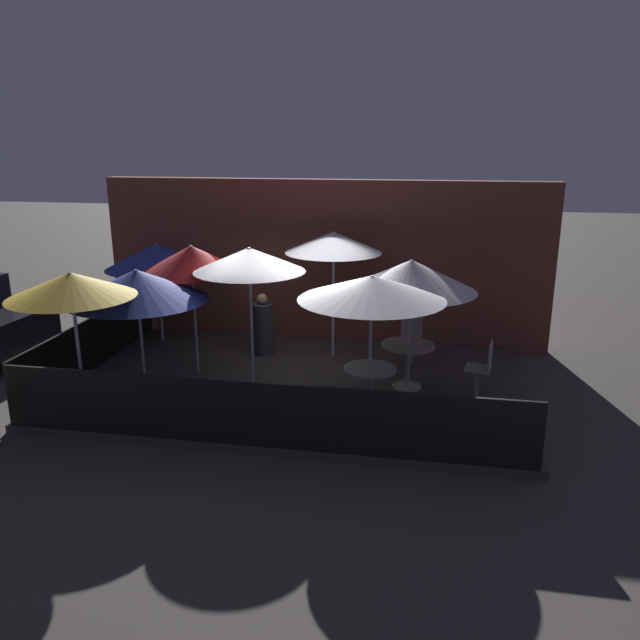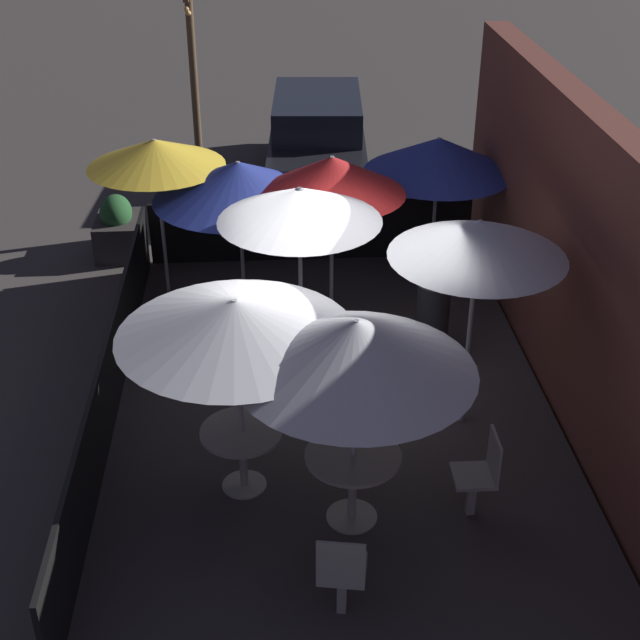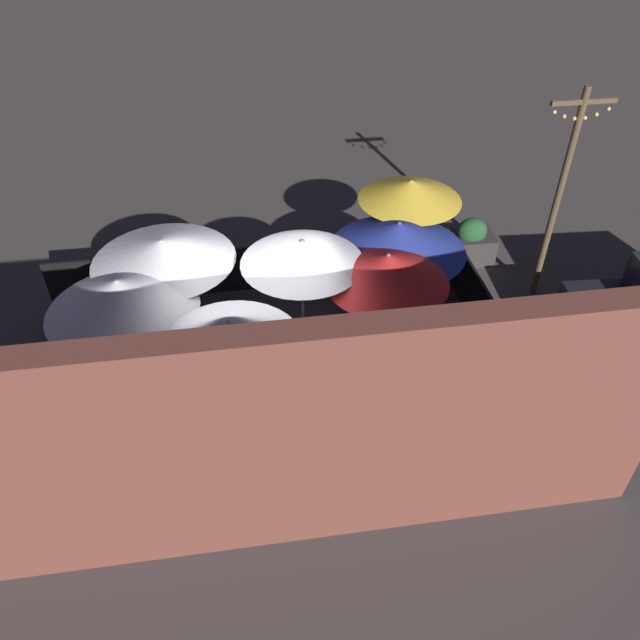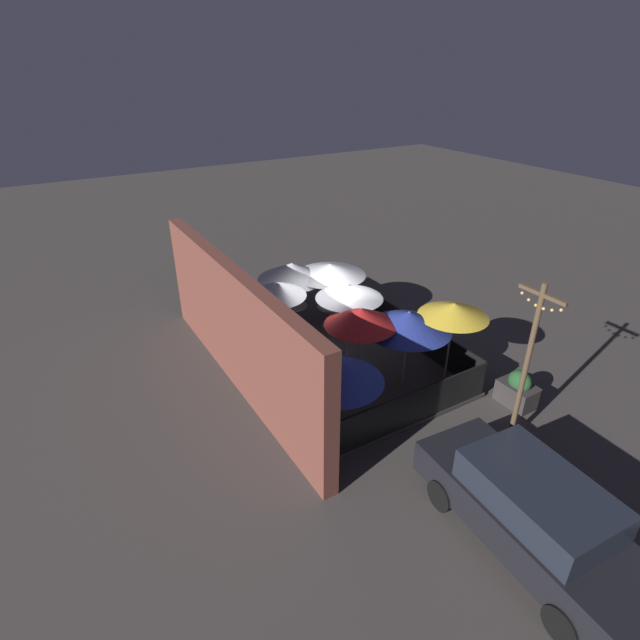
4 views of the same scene
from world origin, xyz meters
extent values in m
plane|color=#423D3A|center=(0.00, 0.00, 0.00)|extent=(60.00, 60.00, 0.00)
cube|color=#383333|center=(0.00, 0.00, 0.06)|extent=(7.76, 5.04, 0.12)
cube|color=brown|center=(0.00, 2.75, 1.72)|extent=(9.36, 0.36, 3.44)
cube|color=black|center=(0.00, -2.48, 0.59)|extent=(7.56, 0.05, 0.95)
cube|color=black|center=(-3.83, 0.00, 0.59)|extent=(0.05, 4.84, 0.95)
cylinder|color=#B2B2B7|center=(1.94, 0.05, 1.23)|extent=(0.05, 0.05, 2.22)
cone|color=silver|center=(1.94, 0.05, 2.08)|extent=(2.17, 2.17, 0.51)
cylinder|color=#B2B2B7|center=(1.40, -0.99, 1.20)|extent=(0.05, 0.05, 2.16)
cone|color=silver|center=(1.40, -0.99, 2.10)|extent=(2.24, 2.24, 0.37)
cylinder|color=#B2B2B7|center=(-2.34, -1.02, 1.18)|extent=(0.05, 0.05, 2.12)
cone|color=#283893|center=(-2.34, -1.02, 1.98)|extent=(2.25, 2.25, 0.50)
cylinder|color=#B2B2B7|center=(-3.26, 1.74, 1.15)|extent=(0.05, 0.05, 2.06)
cone|color=#283893|center=(-3.26, 1.74, 1.93)|extent=(2.10, 2.10, 0.51)
cylinder|color=#B2B2B7|center=(0.44, 1.44, 1.34)|extent=(0.05, 0.05, 2.44)
cone|color=silver|center=(0.44, 1.44, 2.37)|extent=(1.83, 1.83, 0.39)
cylinder|color=#B2B2B7|center=(-2.81, -2.10, 1.26)|extent=(0.05, 0.05, 2.28)
cone|color=gold|center=(-2.81, -2.10, 2.22)|extent=(1.82, 1.82, 0.36)
cylinder|color=#B2B2B7|center=(-0.68, -0.31, 1.32)|extent=(0.05, 0.05, 2.40)
cone|color=silver|center=(-0.68, -0.31, 2.32)|extent=(1.86, 1.86, 0.39)
cylinder|color=#B2B2B7|center=(-1.87, 0.15, 1.28)|extent=(0.05, 0.05, 2.33)
cone|color=red|center=(-1.87, 0.15, 2.21)|extent=(1.85, 1.85, 0.48)
cylinder|color=#9E998E|center=(1.94, 0.05, 0.13)|extent=(0.50, 0.50, 0.02)
cylinder|color=#9E998E|center=(1.94, 0.05, 0.49)|extent=(0.08, 0.08, 0.74)
cylinder|color=#9E998E|center=(1.94, 0.05, 0.88)|extent=(0.91, 0.91, 0.04)
cylinder|color=#9E998E|center=(1.40, -0.99, 0.13)|extent=(0.45, 0.45, 0.02)
cylinder|color=#9E998E|center=(1.40, -0.99, 0.45)|extent=(0.08, 0.08, 0.67)
cylinder|color=#9E998E|center=(1.40, -0.99, 0.80)|extent=(0.82, 0.82, 0.04)
cube|color=gray|center=(1.96, 1.21, 0.34)|extent=(0.08, 0.08, 0.44)
cube|color=gray|center=(1.96, 1.21, 0.58)|extent=(0.40, 0.40, 0.04)
cube|color=gray|center=(1.96, 1.39, 0.82)|extent=(0.40, 0.03, 0.44)
cube|color=gray|center=(3.09, -0.15, 0.36)|extent=(0.09, 0.09, 0.47)
cube|color=gray|center=(3.09, -0.15, 0.61)|extent=(0.46, 0.46, 0.04)
cube|color=gray|center=(3.27, -0.18, 0.85)|extent=(0.10, 0.40, 0.44)
cylinder|color=#333338|center=(-0.94, 1.33, 0.63)|extent=(0.56, 0.56, 1.02)
sphere|color=tan|center=(-0.94, 1.33, 1.24)|extent=(0.21, 0.21, 0.21)
cube|color=#332D2D|center=(-4.48, -3.00, 0.29)|extent=(0.95, 0.66, 0.58)
ellipsoid|color=#235128|center=(-4.48, -3.00, 0.69)|extent=(0.62, 0.49, 0.56)
cylinder|color=brown|center=(-5.38, -1.72, 2.01)|extent=(0.12, 0.12, 4.01)
cube|color=brown|center=(-5.38, -1.72, 3.76)|extent=(1.10, 0.08, 0.08)
sphere|color=#F4B260|center=(-5.84, -1.72, 3.62)|extent=(0.07, 0.07, 0.07)
sphere|color=#F4B260|center=(-5.65, -1.72, 3.54)|extent=(0.07, 0.07, 0.07)
sphere|color=#F4B260|center=(-5.47, -1.72, 3.49)|extent=(0.07, 0.07, 0.07)
sphere|color=#F4B260|center=(-5.29, -1.72, 3.49)|extent=(0.07, 0.07, 0.07)
sphere|color=#F4B260|center=(-5.10, -1.72, 3.54)|extent=(0.07, 0.07, 0.07)
sphere|color=#F4B260|center=(-4.92, -1.72, 3.62)|extent=(0.07, 0.07, 0.07)
cube|color=black|center=(-7.46, 0.32, 0.67)|extent=(4.68, 2.00, 0.70)
cube|color=#1E232D|center=(-7.46, 0.32, 1.32)|extent=(2.62, 1.73, 0.60)
cylinder|color=black|center=(-5.99, 1.03, 0.32)|extent=(0.65, 0.22, 0.64)
cylinder|color=black|center=(-6.10, -0.58, 0.32)|extent=(0.65, 0.22, 0.64)
cylinder|color=black|center=(-8.82, 1.22, 0.32)|extent=(0.65, 0.22, 0.64)
cylinder|color=black|center=(-8.93, -0.40, 0.32)|extent=(0.65, 0.22, 0.64)
camera|label=1|loc=(2.26, -10.03, 4.21)|focal=35.00mm
camera|label=2|loc=(8.47, -0.69, 6.12)|focal=50.00mm
camera|label=3|loc=(0.20, 7.33, 7.37)|focal=35.00mm
camera|label=4|loc=(-10.81, 6.69, 7.94)|focal=28.00mm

